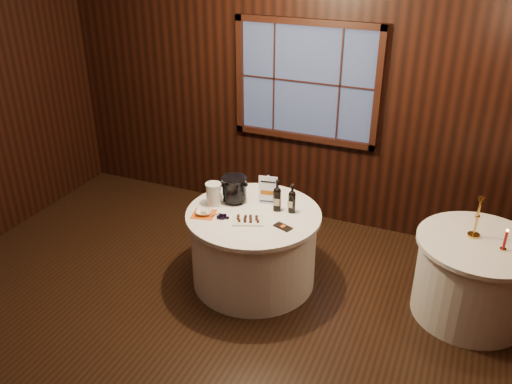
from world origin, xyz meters
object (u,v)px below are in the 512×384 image
at_px(port_bottle_left, 277,197).
at_px(chocolate_plate, 248,220).
at_px(side_table, 473,278).
at_px(cracker_bowl, 204,212).
at_px(chocolate_box, 283,227).
at_px(grape_bunch, 222,217).
at_px(glass_pitcher, 214,194).
at_px(brass_candlestick, 476,222).
at_px(main_table, 254,247).
at_px(sign_stand, 268,193).
at_px(red_candle, 505,242).
at_px(port_bottle_right, 292,200).
at_px(ice_bucket, 234,189).

relative_size(port_bottle_left, chocolate_plate, 0.95).
relative_size(side_table, cracker_bowl, 7.50).
bearing_deg(chocolate_box, grape_bunch, -152.62).
distance_m(glass_pitcher, brass_candlestick, 2.38).
distance_m(main_table, chocolate_box, 0.54).
bearing_deg(cracker_bowl, glass_pitcher, 90.29).
relative_size(chocolate_box, glass_pitcher, 0.76).
distance_m(sign_stand, brass_candlestick, 1.89).
xyz_separation_m(main_table, chocolate_plate, (0.02, -0.17, 0.40)).
height_order(main_table, red_candle, red_candle).
bearing_deg(side_table, port_bottle_left, -174.81).
height_order(port_bottle_right, grape_bunch, port_bottle_right).
bearing_deg(side_table, sign_stand, -178.37).
relative_size(main_table, grape_bunch, 6.83).
xyz_separation_m(sign_stand, port_bottle_right, (0.28, -0.09, 0.03)).
bearing_deg(side_table, red_candle, -20.84).
height_order(sign_stand, chocolate_plate, sign_stand).
bearing_deg(glass_pitcher, grape_bunch, -31.69).
relative_size(chocolate_plate, cracker_bowl, 2.30).
relative_size(sign_stand, chocolate_plate, 0.89).
bearing_deg(ice_bucket, main_table, -27.89).
distance_m(glass_pitcher, cracker_bowl, 0.23).
distance_m(port_bottle_left, ice_bucket, 0.44).
height_order(port_bottle_right, brass_candlestick, brass_candlestick).
bearing_deg(port_bottle_right, side_table, 14.01).
relative_size(chocolate_plate, red_candle, 1.66).
bearing_deg(chocolate_plate, port_bottle_right, 46.61).
height_order(ice_bucket, brass_candlestick, brass_candlestick).
bearing_deg(sign_stand, chocolate_plate, -104.48).
bearing_deg(grape_bunch, port_bottle_left, 40.94).
relative_size(chocolate_box, cracker_bowl, 1.16).
xyz_separation_m(main_table, cracker_bowl, (-0.42, -0.21, 0.40)).
bearing_deg(red_candle, ice_bucket, -177.73).
height_order(main_table, ice_bucket, ice_bucket).
height_order(chocolate_plate, glass_pitcher, glass_pitcher).
distance_m(side_table, ice_bucket, 2.33).
height_order(port_bottle_left, glass_pitcher, port_bottle_left).
bearing_deg(main_table, glass_pitcher, 178.95).
xyz_separation_m(ice_bucket, chocolate_plate, (0.28, -0.31, -0.12)).
xyz_separation_m(port_bottle_left, glass_pitcher, (-0.60, -0.13, -0.02)).
bearing_deg(red_candle, chocolate_plate, -169.40).
distance_m(chocolate_plate, cracker_bowl, 0.44).
xyz_separation_m(chocolate_plate, cracker_bowl, (-0.43, -0.04, 0.00)).
bearing_deg(main_table, port_bottle_left, 36.44).
xyz_separation_m(port_bottle_left, chocolate_box, (0.17, -0.28, -0.13)).
height_order(glass_pitcher, red_candle, glass_pitcher).
bearing_deg(brass_candlestick, cracker_bowl, -166.21).
bearing_deg(chocolate_box, red_candle, 32.20).
bearing_deg(cracker_bowl, main_table, 26.53).
distance_m(main_table, chocolate_plate, 0.43).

